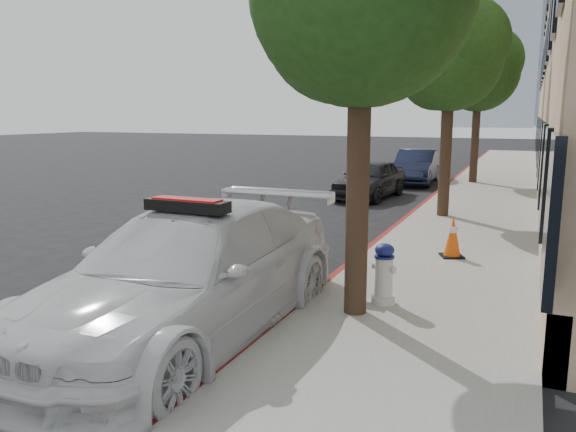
# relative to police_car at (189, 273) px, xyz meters

# --- Properties ---
(ground) EXTENTS (120.00, 120.00, 0.00)m
(ground) POSITION_rel_police_car_xyz_m (-1.10, 3.25, -0.81)
(ground) COLOR black
(ground) RESTS_ON ground
(sidewalk) EXTENTS (3.20, 50.00, 0.15)m
(sidewalk) POSITION_rel_police_car_xyz_m (2.50, 13.25, -0.74)
(sidewalk) COLOR gray
(sidewalk) RESTS_ON ground
(curb_strip) EXTENTS (0.12, 50.00, 0.15)m
(curb_strip) POSITION_rel_police_car_xyz_m (0.96, 13.25, -0.74)
(curb_strip) COLOR maroon
(curb_strip) RESTS_ON ground
(tower_right) EXTENTS (14.00, 14.00, 44.00)m
(tower_right) POSITION_rel_police_car_xyz_m (7.90, 138.25, 21.19)
(tower_right) COLOR #9EA8B7
(tower_right) RESTS_ON ground
(tree_mid) EXTENTS (2.77, 2.64, 5.43)m
(tree_mid) POSITION_rel_police_car_xyz_m (1.83, 9.23, 3.35)
(tree_mid) COLOR black
(tree_mid) RESTS_ON sidewalk
(tree_far) EXTENTS (3.10, 3.00, 5.81)m
(tree_far) POSITION_rel_police_car_xyz_m (1.83, 17.23, 3.57)
(tree_far) COLOR black
(tree_far) RESTS_ON sidewalk
(police_car) EXTENTS (2.34, 5.60, 1.77)m
(police_car) POSITION_rel_police_car_xyz_m (0.00, 0.00, 0.00)
(police_car) COLOR silver
(police_car) RESTS_ON ground
(parked_car_mid) EXTENTS (1.90, 3.93, 1.29)m
(parked_car_mid) POSITION_rel_police_car_xyz_m (-1.06, 12.48, -0.16)
(parked_car_mid) COLOR black
(parked_car_mid) RESTS_ON ground
(parked_car_far) EXTENTS (1.63, 4.20, 1.36)m
(parked_car_far) POSITION_rel_police_car_xyz_m (-0.39, 17.09, -0.13)
(parked_car_far) COLOR #151B36
(parked_car_far) RESTS_ON ground
(fire_hydrant) EXTENTS (0.37, 0.33, 0.87)m
(fire_hydrant) POSITION_rel_police_car_xyz_m (2.06, 1.75, -0.24)
(fire_hydrant) COLOR silver
(fire_hydrant) RESTS_ON sidewalk
(traffic_cone) EXTENTS (0.52, 0.52, 0.77)m
(traffic_cone) POSITION_rel_police_car_xyz_m (2.61, 4.82, -0.28)
(traffic_cone) COLOR black
(traffic_cone) RESTS_ON sidewalk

